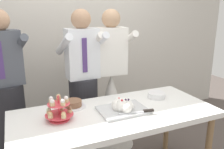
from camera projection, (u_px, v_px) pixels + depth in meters
name	position (u px, v px, depth m)	size (l,w,h in m)	color
rear_wall	(72.00, 25.00, 3.13)	(5.20, 0.10, 2.90)	beige
dessert_table	(116.00, 119.00, 2.08)	(1.80, 0.80, 0.78)	white
cupcake_stand	(59.00, 110.00, 1.88)	(0.23, 0.23, 0.21)	#D83F4C
main_cake_tray	(123.00, 106.00, 2.06)	(0.43, 0.32, 0.13)	silver
plate_stack	(157.00, 95.00, 2.38)	(0.18, 0.18, 0.05)	white
round_cake	(73.00, 104.00, 2.15)	(0.24, 0.24, 0.06)	white
person_groom	(83.00, 92.00, 2.62)	(0.47, 0.50, 1.66)	#232328
person_bride	(111.00, 100.00, 2.83)	(0.56, 0.56, 1.66)	white
person_guest	(8.00, 101.00, 2.38)	(0.54, 0.56, 1.66)	#232328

